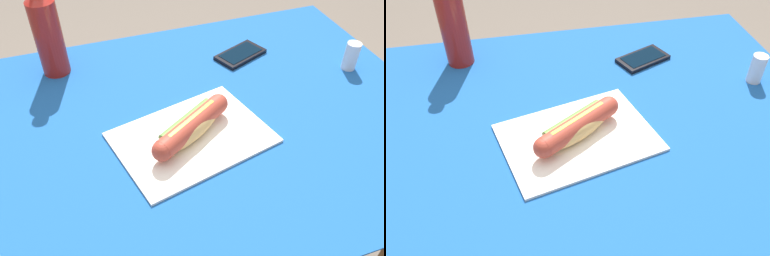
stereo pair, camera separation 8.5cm
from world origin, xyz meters
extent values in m
cylinder|color=brown|center=(-0.42, 0.30, 0.35)|extent=(0.07, 0.07, 0.71)
cylinder|color=brown|center=(0.42, 0.30, 0.35)|extent=(0.07, 0.07, 0.71)
cube|color=brown|center=(0.00, 0.00, 0.72)|extent=(0.99, 0.75, 0.03)
cube|color=#19519E|center=(0.00, 0.00, 0.74)|extent=(1.05, 0.81, 0.00)
cube|color=white|center=(-0.05, -0.06, 0.74)|extent=(0.36, 0.29, 0.01)
ellipsoid|color=tan|center=(-0.05, -0.06, 0.77)|extent=(0.18, 0.14, 0.05)
cylinder|color=#A83D2D|center=(-0.05, -0.06, 0.78)|extent=(0.18, 0.14, 0.04)
sphere|color=#A83D2D|center=(0.02, -0.01, 0.78)|extent=(0.04, 0.04, 0.04)
sphere|color=#A83D2D|center=(-0.13, -0.11, 0.78)|extent=(0.04, 0.04, 0.04)
cube|color=yellow|center=(-0.05, -0.06, 0.80)|extent=(0.12, 0.08, 0.00)
cylinder|color=#568433|center=(-0.06, -0.04, 0.78)|extent=(0.14, 0.10, 0.02)
cube|color=black|center=(0.17, 0.21, 0.75)|extent=(0.15, 0.12, 0.01)
cube|color=black|center=(0.17, 0.21, 0.75)|extent=(0.13, 0.10, 0.00)
cylinder|color=maroon|center=(-0.30, 0.30, 0.84)|extent=(0.07, 0.07, 0.19)
cylinder|color=silver|center=(0.42, 0.06, 0.78)|extent=(0.04, 0.04, 0.07)
camera|label=1|loc=(-0.26, -0.65, 1.34)|focal=38.21mm
camera|label=2|loc=(-0.18, -0.67, 1.34)|focal=38.21mm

